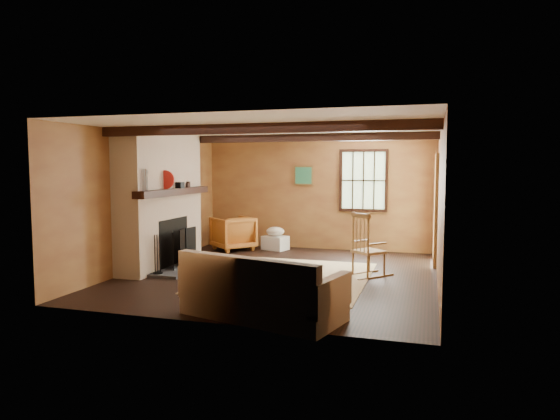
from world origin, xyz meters
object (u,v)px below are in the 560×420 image
(sofa, at_px, (261,295))
(armchair, at_px, (233,233))
(laundry_basket, at_px, (275,243))
(rocking_chair, at_px, (367,249))
(fireplace, at_px, (162,205))

(sofa, xyz_separation_m, armchair, (-2.16, 4.43, 0.09))
(laundry_basket, bearing_deg, sofa, -74.70)
(laundry_basket, distance_m, armchair, 0.94)
(rocking_chair, xyz_separation_m, armchair, (-3.08, 1.78, -0.08))
(laundry_basket, relative_size, armchair, 0.63)
(sofa, relative_size, laundry_basket, 4.16)
(sofa, height_order, armchair, sofa)
(rocking_chair, bearing_deg, sofa, 111.64)
(rocking_chair, height_order, laundry_basket, rocking_chair)
(laundry_basket, bearing_deg, rocking_chair, -42.89)
(fireplace, bearing_deg, armchair, 75.18)
(rocking_chair, relative_size, laundry_basket, 2.12)
(fireplace, bearing_deg, sofa, -41.72)
(sofa, bearing_deg, fireplace, 153.34)
(fireplace, height_order, rocking_chair, fireplace)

